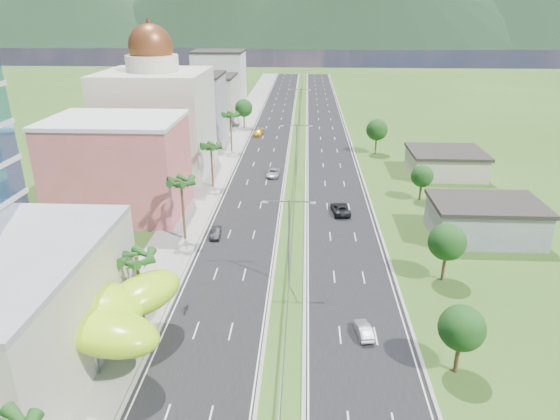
# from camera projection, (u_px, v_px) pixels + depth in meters

# --- Properties ---
(ground) EXTENTS (500.00, 500.00, 0.00)m
(ground) POSITION_uv_depth(u_px,v_px,m) (285.00, 333.00, 51.66)
(ground) COLOR #2D5119
(ground) RESTS_ON ground
(road_left) EXTENTS (11.00, 260.00, 0.04)m
(road_left) POSITION_uv_depth(u_px,v_px,m) (271.00, 132.00, 135.31)
(road_left) COLOR black
(road_left) RESTS_ON ground
(road_right) EXTENTS (11.00, 260.00, 0.04)m
(road_right) POSITION_uv_depth(u_px,v_px,m) (327.00, 133.00, 134.59)
(road_right) COLOR black
(road_right) RESTS_ON ground
(sidewalk_left) EXTENTS (7.00, 260.00, 0.12)m
(sidewalk_left) POSITION_uv_depth(u_px,v_px,m) (237.00, 132.00, 135.75)
(sidewalk_left) COLOR gray
(sidewalk_left) RESTS_ON ground
(median_guardrail) EXTENTS (0.10, 216.06, 0.76)m
(median_guardrail) POSITION_uv_depth(u_px,v_px,m) (298.00, 148.00, 118.06)
(median_guardrail) COLOR gray
(median_guardrail) RESTS_ON ground
(streetlight_median_b) EXTENTS (6.04, 0.25, 11.00)m
(streetlight_median_b) POSITION_uv_depth(u_px,v_px,m) (289.00, 234.00, 58.38)
(streetlight_median_b) COLOR gray
(streetlight_median_b) RESTS_ON ground
(streetlight_median_c) EXTENTS (6.04, 0.25, 11.00)m
(streetlight_median_c) POSITION_uv_depth(u_px,v_px,m) (296.00, 146.00, 95.40)
(streetlight_median_c) COLOR gray
(streetlight_median_c) RESTS_ON ground
(streetlight_median_d) EXTENTS (6.04, 0.25, 11.00)m
(streetlight_median_d) POSITION_uv_depth(u_px,v_px,m) (300.00, 104.00, 137.05)
(streetlight_median_d) COLOR gray
(streetlight_median_d) RESTS_ON ground
(streetlight_median_e) EXTENTS (6.04, 0.25, 11.00)m
(streetlight_median_e) POSITION_uv_depth(u_px,v_px,m) (302.00, 82.00, 178.70)
(streetlight_median_e) COLOR gray
(streetlight_median_e) RESTS_ON ground
(lime_canopy) EXTENTS (18.00, 15.00, 7.40)m
(lime_canopy) POSITION_uv_depth(u_px,v_px,m) (72.00, 308.00, 47.03)
(lime_canopy) COLOR #A7E416
(lime_canopy) RESTS_ON ground
(pink_shophouse) EXTENTS (20.00, 15.00, 15.00)m
(pink_shophouse) POSITION_uv_depth(u_px,v_px,m) (119.00, 168.00, 79.80)
(pink_shophouse) COLOR #C95C52
(pink_shophouse) RESTS_ON ground
(domed_building) EXTENTS (20.00, 20.00, 28.70)m
(domed_building) POSITION_uv_depth(u_px,v_px,m) (157.00, 116.00, 99.64)
(domed_building) COLOR beige
(domed_building) RESTS_ON ground
(midrise_grey) EXTENTS (16.00, 15.00, 16.00)m
(midrise_grey) POSITION_uv_depth(u_px,v_px,m) (190.00, 109.00, 123.99)
(midrise_grey) COLOR gray
(midrise_grey) RESTS_ON ground
(midrise_beige) EXTENTS (16.00, 15.00, 13.00)m
(midrise_beige) POSITION_uv_depth(u_px,v_px,m) (207.00, 100.00, 144.91)
(midrise_beige) COLOR #BAB299
(midrise_beige) RESTS_ON ground
(midrise_white) EXTENTS (16.00, 15.00, 18.00)m
(midrise_white) POSITION_uv_depth(u_px,v_px,m) (220.00, 81.00, 165.26)
(midrise_white) COLOR silver
(midrise_white) RESTS_ON ground
(shed_near) EXTENTS (15.00, 10.00, 5.00)m
(shed_near) POSITION_uv_depth(u_px,v_px,m) (484.00, 221.00, 72.52)
(shed_near) COLOR gray
(shed_near) RESTS_ON ground
(shed_far) EXTENTS (14.00, 12.00, 4.40)m
(shed_far) POSITION_uv_depth(u_px,v_px,m) (445.00, 164.00, 100.31)
(shed_far) COLOR #BAB299
(shed_far) RESTS_ON ground
(palm_tree_b) EXTENTS (3.60, 3.60, 8.10)m
(palm_tree_b) POSITION_uv_depth(u_px,v_px,m) (137.00, 260.00, 51.60)
(palm_tree_b) COLOR #47301C
(palm_tree_b) RESTS_ON ground
(palm_tree_c) EXTENTS (3.60, 3.60, 9.60)m
(palm_tree_c) POSITION_uv_depth(u_px,v_px,m) (181.00, 184.00, 69.57)
(palm_tree_c) COLOR #47301C
(palm_tree_c) RESTS_ON ground
(palm_tree_d) EXTENTS (3.60, 3.60, 8.60)m
(palm_tree_d) POSITION_uv_depth(u_px,v_px,m) (211.00, 148.00, 91.22)
(palm_tree_d) COLOR #47301C
(palm_tree_d) RESTS_ON ground
(palm_tree_e) EXTENTS (3.60, 3.60, 9.40)m
(palm_tree_e) POSITION_uv_depth(u_px,v_px,m) (230.00, 116.00, 114.07)
(palm_tree_e) COLOR #47301C
(palm_tree_e) RESTS_ON ground
(leafy_tree_lfar) EXTENTS (4.90, 4.90, 8.05)m
(leafy_tree_lfar) POSITION_uv_depth(u_px,v_px,m) (244.00, 108.00, 138.23)
(leafy_tree_lfar) COLOR #47301C
(leafy_tree_lfar) RESTS_ON ground
(leafy_tree_ra) EXTENTS (4.20, 4.20, 6.90)m
(leafy_tree_ra) POSITION_uv_depth(u_px,v_px,m) (462.00, 328.00, 44.48)
(leafy_tree_ra) COLOR #47301C
(leafy_tree_ra) RESTS_ON ground
(leafy_tree_rb) EXTENTS (4.55, 4.55, 7.47)m
(leafy_tree_rb) POSITION_uv_depth(u_px,v_px,m) (447.00, 242.00, 59.92)
(leafy_tree_rb) COLOR #47301C
(leafy_tree_rb) RESTS_ON ground
(leafy_tree_rc) EXTENTS (3.85, 3.85, 6.33)m
(leafy_tree_rc) POSITION_uv_depth(u_px,v_px,m) (422.00, 176.00, 85.99)
(leafy_tree_rc) COLOR #47301C
(leafy_tree_rc) RESTS_ON ground
(leafy_tree_rd) EXTENTS (4.90, 4.90, 8.05)m
(leafy_tree_rd) POSITION_uv_depth(u_px,v_px,m) (377.00, 130.00, 113.49)
(leafy_tree_rd) COLOR #47301C
(leafy_tree_rd) RESTS_ON ground
(mountain_ridge) EXTENTS (860.00, 140.00, 90.00)m
(mountain_ridge) POSITION_uv_depth(u_px,v_px,m) (369.00, 44.00, 465.29)
(mountain_ridge) COLOR black
(mountain_ridge) RESTS_ON ground
(car_dark_left) EXTENTS (1.65, 4.07, 1.31)m
(car_dark_left) POSITION_uv_depth(u_px,v_px,m) (216.00, 232.00, 73.27)
(car_dark_left) COLOR black
(car_dark_left) RESTS_ON road_left
(car_silver_mid_left) EXTENTS (2.61, 5.20, 1.41)m
(car_silver_mid_left) POSITION_uv_depth(u_px,v_px,m) (273.00, 173.00, 99.62)
(car_silver_mid_left) COLOR #A9ACB1
(car_silver_mid_left) RESTS_ON road_left
(car_yellow_far_left) EXTENTS (2.83, 5.33, 1.47)m
(car_yellow_far_left) POSITION_uv_depth(u_px,v_px,m) (258.00, 133.00, 131.73)
(car_yellow_far_left) COLOR gold
(car_yellow_far_left) RESTS_ON road_left
(car_silver_right) EXTENTS (1.89, 4.01, 1.27)m
(car_silver_right) POSITION_uv_depth(u_px,v_px,m) (363.00, 330.00, 51.11)
(car_silver_right) COLOR #A2A4A9
(car_silver_right) RESTS_ON road_right
(car_dark_far_right) EXTENTS (3.29, 6.03, 1.60)m
(car_dark_far_right) POSITION_uv_depth(u_px,v_px,m) (340.00, 209.00, 81.60)
(car_dark_far_right) COLOR black
(car_dark_far_right) RESTS_ON road_right
(motorcycle) EXTENTS (0.56, 1.69, 1.07)m
(motorcycle) POSITION_uv_depth(u_px,v_px,m) (186.00, 307.00, 55.13)
(motorcycle) COLOR black
(motorcycle) RESTS_ON road_left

